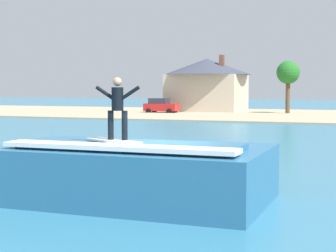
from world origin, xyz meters
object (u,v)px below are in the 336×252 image
Objects in this scene: wave_crest at (139,172)px; house_with_chimney at (207,82)px; surfer at (118,105)px; car_near_shore at (161,106)px; surfboard at (113,141)px; tree_tall_bare at (288,74)px.

house_with_chimney is (-14.18, 54.50, 3.04)m from wave_crest.
car_near_shore is at bearing 109.99° from surfer.
house_with_chimney is (-13.89, 55.23, 1.12)m from surfer.
surfer is 51.96m from car_near_shore.
surfboard reaches higher than wave_crest.
house_with_chimney reaches higher than tree_tall_bare.
surfer is 52.13m from tree_tall_bare.
surfer is 0.27× the size of tree_tall_bare.
wave_crest is 1.29m from surfboard.
wave_crest is 3.66× the size of surfboard.
surfboard is at bearing -118.91° from wave_crest.
surfboard is 0.17× the size of house_with_chimney.
wave_crest is at bearing -69.42° from car_near_shore.
wave_crest is 51.34m from car_near_shore.
house_with_chimney reaches higher than car_near_shore.
house_with_chimney is 11.29m from tree_tall_bare.
tree_tall_bare reaches higher than surfboard.
surfboard is 56.99m from house_with_chimney.
house_with_chimney reaches higher than surfer.
surfer is (0.13, 0.04, 0.98)m from surfboard.
surfboard is 0.99m from surfer.
car_near_shore is 8.05m from house_with_chimney.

